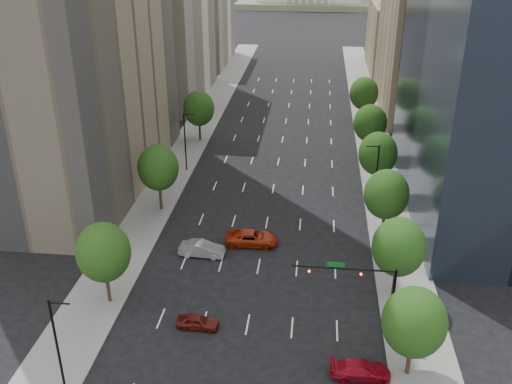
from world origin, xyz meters
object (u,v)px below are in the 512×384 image
(car_maroon, at_px, (198,322))
(car_silver, at_px, (202,249))
(car_red_near, at_px, (360,370))
(car_red_far, at_px, (252,238))
(traffic_signal, at_px, (366,286))

(car_maroon, bearing_deg, car_silver, 11.07)
(car_red_near, relative_size, car_red_far, 0.81)
(car_red_near, relative_size, car_silver, 0.97)
(car_red_near, bearing_deg, car_silver, 39.95)
(car_maroon, relative_size, car_silver, 0.76)
(traffic_signal, bearing_deg, car_silver, 145.97)
(car_maroon, distance_m, car_red_far, 15.85)
(car_silver, distance_m, car_red_far, 6.09)
(car_maroon, bearing_deg, car_red_far, -9.95)
(traffic_signal, xyz_separation_m, car_red_near, (-0.44, -5.70, -4.45))
(traffic_signal, xyz_separation_m, car_silver, (-17.06, 11.52, -4.32))
(car_red_near, height_order, car_maroon, car_red_near)
(car_silver, bearing_deg, traffic_signal, -121.11)
(car_maroon, xyz_separation_m, car_red_far, (3.27, 15.51, 0.18))
(car_silver, xyz_separation_m, car_red_far, (5.27, 3.05, 0.01))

